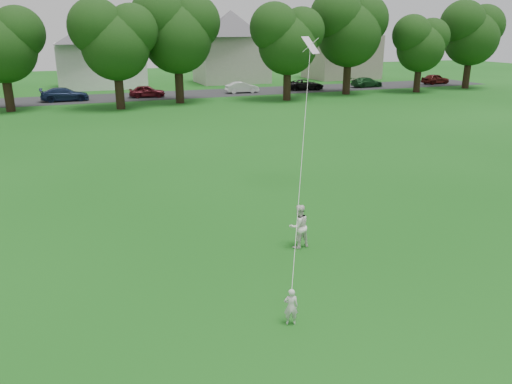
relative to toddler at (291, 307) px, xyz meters
name	(u,v)px	position (x,y,z in m)	size (l,w,h in m)	color
ground	(274,303)	(0.01, 1.01, -0.46)	(160.00, 160.00, 0.00)	#124F12
street	(111,98)	(0.01, 43.01, -0.45)	(90.00, 7.00, 0.01)	#2D2D30
toddler	(291,307)	(0.00, 0.00, 0.00)	(0.33, 0.22, 0.92)	silver
older_boy	(299,226)	(2.04, 3.85, 0.25)	(0.69, 0.54, 1.42)	white
kite	(303,138)	(2.57, 4.78, 2.85)	(3.07, 5.25, 12.07)	white
tree_row	(128,30)	(1.42, 36.80, 6.04)	(81.39, 8.81, 10.69)	black
parked_cars	(153,91)	(4.07, 42.01, 0.15)	(72.28, 2.44, 1.27)	black
house_row	(104,42)	(0.66, 53.01, 4.62)	(76.34, 13.88, 10.49)	silver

